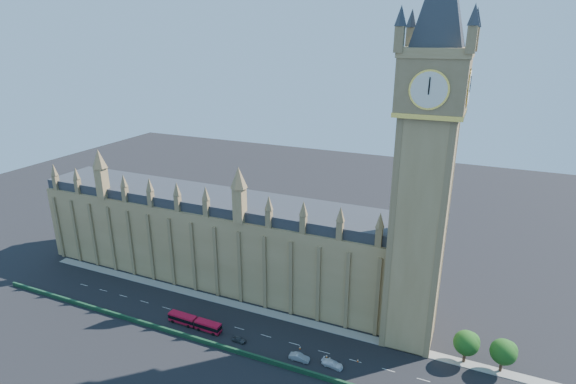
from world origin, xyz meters
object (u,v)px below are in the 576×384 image
at_px(red_bus, 195,322).
at_px(car_white, 332,364).
at_px(car_silver, 299,357).
at_px(car_grey, 239,340).

xyz_separation_m(red_bus, car_white, (38.87, 0.09, -0.67)).
relative_size(red_bus, car_silver, 3.19).
bearing_deg(car_grey, car_white, -85.14).
relative_size(car_silver, car_white, 0.96).
distance_m(red_bus, car_silver, 30.87).
xyz_separation_m(car_silver, car_white, (8.03, 1.11, -0.07)).
height_order(car_grey, car_white, car_white).
distance_m(car_grey, car_silver, 16.82).
bearing_deg(car_grey, red_bus, 89.96).
relative_size(red_bus, car_grey, 4.24).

